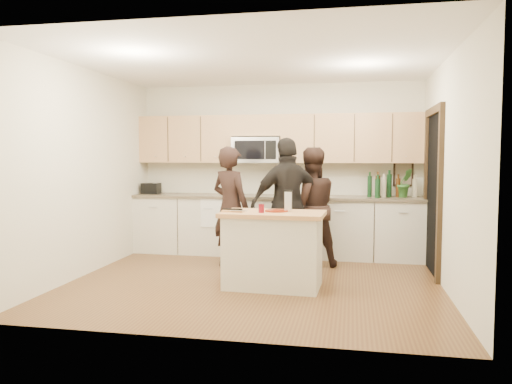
% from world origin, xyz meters
% --- Properties ---
extents(floor, '(4.50, 4.50, 0.00)m').
position_xyz_m(floor, '(0.00, 0.00, 0.00)').
color(floor, brown).
rests_on(floor, ground).
extents(room_shell, '(4.52, 4.02, 2.71)m').
position_xyz_m(room_shell, '(0.00, 0.00, 1.73)').
color(room_shell, beige).
rests_on(room_shell, ground).
extents(back_cabinetry, '(4.50, 0.66, 0.94)m').
position_xyz_m(back_cabinetry, '(0.00, 1.69, 0.47)').
color(back_cabinetry, beige).
rests_on(back_cabinetry, ground).
extents(upper_cabinetry, '(4.50, 0.33, 0.75)m').
position_xyz_m(upper_cabinetry, '(0.03, 1.83, 1.84)').
color(upper_cabinetry, tan).
rests_on(upper_cabinetry, ground).
extents(microwave, '(0.76, 0.41, 0.40)m').
position_xyz_m(microwave, '(-0.31, 1.80, 1.65)').
color(microwave, silver).
rests_on(microwave, ground).
extents(doorway, '(0.06, 1.25, 2.20)m').
position_xyz_m(doorway, '(2.23, 0.90, 1.16)').
color(doorway, black).
rests_on(doorway, ground).
extents(framed_picture, '(0.30, 0.03, 0.38)m').
position_xyz_m(framed_picture, '(1.95, 1.98, 1.28)').
color(framed_picture, black).
rests_on(framed_picture, ground).
extents(dish_towel, '(0.34, 0.60, 0.48)m').
position_xyz_m(dish_towel, '(-0.95, 1.50, 0.80)').
color(dish_towel, white).
rests_on(dish_towel, ground).
extents(island, '(1.23, 0.75, 0.90)m').
position_xyz_m(island, '(0.26, -0.21, 0.45)').
color(island, beige).
rests_on(island, ground).
extents(red_plate, '(0.28, 0.28, 0.02)m').
position_xyz_m(red_plate, '(0.30, -0.16, 0.91)').
color(red_plate, maroon).
rests_on(red_plate, island).
extents(box_grater, '(0.10, 0.06, 0.24)m').
position_xyz_m(box_grater, '(0.43, -0.12, 1.04)').
color(box_grater, silver).
rests_on(box_grater, red_plate).
extents(drink_glass, '(0.07, 0.07, 0.10)m').
position_xyz_m(drink_glass, '(0.14, -0.33, 0.95)').
color(drink_glass, maroon).
rests_on(drink_glass, island).
extents(cutting_board, '(0.26, 0.17, 0.02)m').
position_xyz_m(cutting_board, '(-0.20, -0.28, 0.91)').
color(cutting_board, tan).
rests_on(cutting_board, island).
extents(tongs, '(0.24, 0.04, 0.02)m').
position_xyz_m(tongs, '(-0.21, -0.28, 0.93)').
color(tongs, black).
rests_on(tongs, cutting_board).
extents(knife, '(0.22, 0.03, 0.01)m').
position_xyz_m(knife, '(-0.12, -0.37, 0.92)').
color(knife, silver).
rests_on(knife, cutting_board).
extents(toaster, '(0.27, 0.21, 0.18)m').
position_xyz_m(toaster, '(-2.05, 1.67, 1.03)').
color(toaster, black).
rests_on(toaster, back_cabinetry).
extents(bottle_cluster, '(0.73, 0.35, 0.41)m').
position_xyz_m(bottle_cluster, '(1.69, 1.69, 1.12)').
color(bottle_cluster, black).
rests_on(bottle_cluster, back_cabinetry).
extents(orchid, '(0.29, 0.26, 0.43)m').
position_xyz_m(orchid, '(1.95, 1.72, 1.16)').
color(orchid, '#2F6528').
rests_on(orchid, back_cabinetry).
extents(woman_left, '(0.73, 0.65, 1.69)m').
position_xyz_m(woman_left, '(-0.49, 0.75, 0.84)').
color(woman_left, black).
rests_on(woman_left, ground).
extents(woman_center, '(0.98, 0.87, 1.68)m').
position_xyz_m(woman_center, '(0.60, 1.01, 0.84)').
color(woman_center, black).
rests_on(woman_center, ground).
extents(woman_right, '(1.14, 0.90, 1.81)m').
position_xyz_m(woman_right, '(0.33, 0.69, 0.90)').
color(woman_right, black).
rests_on(woman_right, ground).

